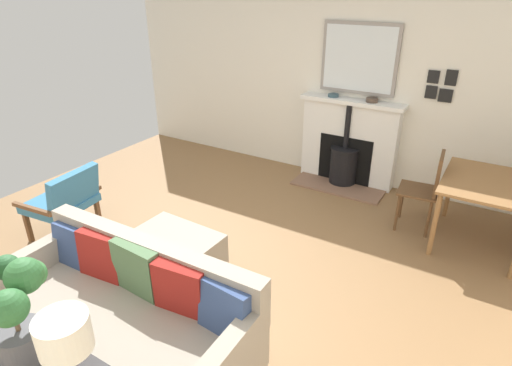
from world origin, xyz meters
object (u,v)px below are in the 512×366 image
(mantel_bowl_far, at_px, (372,100))
(ottoman, at_px, (172,252))
(mantel_bowl_near, at_px, (333,95))
(armchair_accent, at_px, (65,199))
(dining_table, at_px, (487,190))
(sofa, at_px, (127,314))
(fireplace, at_px, (347,148))
(dining_chair_near_fireplace, at_px, (428,186))
(table_lamp_far_end, at_px, (65,338))
(potted_plant, at_px, (7,305))
(console_table, at_px, (8,357))

(mantel_bowl_far, xyz_separation_m, ottoman, (2.80, -0.89, -0.92))
(mantel_bowl_near, height_order, armchair_accent, mantel_bowl_near)
(dining_table, bearing_deg, sofa, -34.72)
(mantel_bowl_near, distance_m, ottoman, 2.97)
(mantel_bowl_near, bearing_deg, armchair_accent, -31.49)
(fireplace, relative_size, dining_chair_near_fireplace, 1.49)
(table_lamp_far_end, xyz_separation_m, potted_plant, (0.01, -0.41, -0.00))
(fireplace, xyz_separation_m, table_lamp_far_end, (4.43, 0.31, 0.65))
(armchair_accent, relative_size, table_lamp_far_end, 1.70)
(sofa, bearing_deg, table_lamp_far_end, 37.83)
(fireplace, xyz_separation_m, dining_chair_near_fireplace, (0.74, 1.16, 0.04))
(mantel_bowl_far, bearing_deg, mantel_bowl_near, -90.00)
(mantel_bowl_far, bearing_deg, fireplace, -85.81)
(potted_plant, bearing_deg, armchair_accent, -129.54)
(mantel_bowl_far, height_order, ottoman, mantel_bowl_far)
(ottoman, bearing_deg, sofa, 21.76)
(mantel_bowl_near, xyz_separation_m, console_table, (4.45, -0.03, -0.47))
(table_lamp_far_end, bearing_deg, mantel_bowl_near, -172.63)
(fireplace, height_order, dining_chair_near_fireplace, fireplace)
(table_lamp_far_end, height_order, dining_table, table_lamp_far_end)
(potted_plant, distance_m, dining_table, 4.14)
(armchair_accent, relative_size, dining_chair_near_fireplace, 0.88)
(console_table, bearing_deg, mantel_bowl_far, 173.06)
(sofa, height_order, armchair_accent, sofa)
(fireplace, bearing_deg, console_table, -3.80)
(ottoman, height_order, console_table, console_table)
(console_table, bearing_deg, sofa, -179.86)
(mantel_bowl_far, height_order, dining_chair_near_fireplace, mantel_bowl_far)
(table_lamp_far_end, bearing_deg, potted_plant, -88.94)
(ottoman, bearing_deg, console_table, 11.86)
(mantel_bowl_far, height_order, console_table, mantel_bowl_far)
(sofa, xyz_separation_m, ottoman, (-0.86, -0.34, -0.12))
(mantel_bowl_near, relative_size, armchair_accent, 0.17)
(fireplace, distance_m, potted_plant, 4.49)
(mantel_bowl_near, height_order, dining_table, mantel_bowl_near)
(table_lamp_far_end, bearing_deg, dining_chair_near_fireplace, 167.09)
(sofa, bearing_deg, ottoman, -158.24)
(dining_chair_near_fireplace, bearing_deg, ottoman, -41.45)
(table_lamp_far_end, relative_size, potted_plant, 0.78)
(console_table, xyz_separation_m, table_lamp_far_end, (0.00, 0.61, 0.46))
(console_table, height_order, dining_table, console_table)
(mantel_bowl_far, distance_m, dining_chair_near_fireplace, 1.35)
(console_table, relative_size, table_lamp_far_end, 3.46)
(console_table, bearing_deg, mantel_bowl_near, 179.57)
(potted_plant, bearing_deg, mantel_bowl_far, 175.67)
(fireplace, xyz_separation_m, ottoman, (2.78, -0.64, -0.25))
(dining_table, bearing_deg, mantel_bowl_near, -111.30)
(mantel_bowl_far, bearing_deg, potted_plant, -4.33)
(mantel_bowl_near, bearing_deg, mantel_bowl_far, 90.00)
(sofa, bearing_deg, armchair_accent, -114.84)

